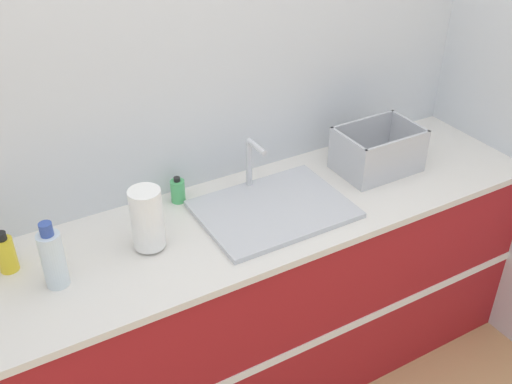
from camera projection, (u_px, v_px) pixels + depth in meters
wall_back at (197, 93)px, 2.29m from camera, size 4.94×0.06×2.60m
wall_right at (501, 60)px, 2.60m from camera, size 0.06×2.61×2.60m
counter_cabinet at (241, 308)px, 2.51m from camera, size 2.57×0.63×0.91m
sink at (273, 207)px, 2.30m from camera, size 0.57×0.42×0.23m
paper_towel_roll at (147, 219)px, 2.05m from camera, size 0.11×0.11×0.23m
dish_rack at (377, 154)px, 2.53m from camera, size 0.34×0.24×0.19m
bottle_clear at (53, 258)px, 1.90m from camera, size 0.08×0.08×0.24m
bottle_yellow at (6, 254)px, 1.98m from camera, size 0.06×0.06×0.15m
soap_dispenser at (178, 191)px, 2.34m from camera, size 0.06×0.06×0.11m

